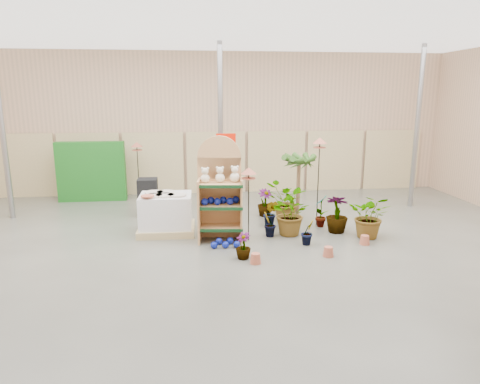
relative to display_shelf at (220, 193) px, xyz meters
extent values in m
cube|color=#505048|center=(0.17, -1.25, -1.10)|extent=(15.00, 12.00, 0.10)
cube|color=white|center=(0.17, -1.25, 3.50)|extent=(15.00, 12.00, 0.10)
cube|color=tan|center=(0.17, 4.80, 1.20)|extent=(15.00, 0.10, 4.50)
cylinder|color=gray|center=(-5.33, 2.25, 1.20)|extent=(0.14, 0.14, 4.50)
cylinder|color=gray|center=(5.67, 2.25, 1.20)|extent=(0.14, 0.14, 4.50)
cylinder|color=gray|center=(0.17, 2.25, 1.20)|extent=(0.14, 0.14, 4.50)
cube|color=tan|center=(-5.83, 4.67, -0.05)|extent=(1.90, 0.06, 2.00)
cube|color=tan|center=(-3.83, 4.67, -0.05)|extent=(1.90, 0.06, 2.00)
cube|color=tan|center=(-1.83, 4.67, -0.05)|extent=(1.90, 0.06, 2.00)
cube|color=tan|center=(0.17, 4.67, -0.05)|extent=(1.90, 0.06, 2.00)
cube|color=tan|center=(2.17, 4.67, -0.05)|extent=(1.90, 0.06, 2.00)
cube|color=tan|center=(4.17, 4.67, -0.05)|extent=(1.90, 0.06, 2.00)
cube|color=tan|center=(6.17, 4.67, -0.05)|extent=(1.90, 0.06, 2.00)
cube|color=tan|center=(0.00, 0.11, -0.14)|extent=(0.97, 0.19, 1.82)
cylinder|color=tan|center=(0.00, 0.11, 0.77)|extent=(0.97, 0.19, 0.96)
cube|color=tan|center=(0.00, -0.17, -0.73)|extent=(0.97, 0.63, 0.04)
cube|color=#0F3819|center=(0.00, -0.44, -0.73)|extent=(0.92, 0.14, 0.06)
cube|color=tan|center=(0.00, -0.17, -0.25)|extent=(0.97, 0.63, 0.04)
cube|color=#0F3819|center=(0.00, -0.44, -0.25)|extent=(0.92, 0.14, 0.06)
cube|color=tan|center=(0.00, -0.17, 0.23)|extent=(0.97, 0.63, 0.04)
cube|color=#0F3819|center=(0.00, -0.44, 0.23)|extent=(0.92, 0.14, 0.06)
cube|color=tan|center=(-0.46, -0.17, -0.36)|extent=(0.10, 0.54, 1.39)
cube|color=tan|center=(0.46, -0.17, -0.36)|extent=(0.10, 0.54, 1.39)
sphere|color=#F5E8CB|center=(-0.32, -0.11, 0.35)|extent=(0.19, 0.19, 0.19)
sphere|color=#F5E8CB|center=(-0.32, -0.11, 0.51)|extent=(0.15, 0.15, 0.15)
sphere|color=#F5E8CB|center=(0.00, -0.11, 0.35)|extent=(0.20, 0.20, 0.20)
sphere|color=#F5E8CB|center=(0.00, -0.11, 0.52)|extent=(0.15, 0.15, 0.15)
sphere|color=#F5E8CB|center=(0.32, -0.11, 0.36)|extent=(0.21, 0.21, 0.21)
sphere|color=#F5E8CB|center=(0.32, -0.11, 0.53)|extent=(0.15, 0.15, 0.15)
sphere|color=navy|center=(-0.34, -0.19, -0.15)|extent=(0.16, 0.16, 0.16)
sphere|color=navy|center=(-0.21, -0.07, -0.15)|extent=(0.16, 0.16, 0.16)
sphere|color=navy|center=(-0.07, -0.19, -0.15)|extent=(0.16, 0.16, 0.16)
sphere|color=navy|center=(0.07, -0.07, -0.15)|extent=(0.16, 0.16, 0.16)
sphere|color=navy|center=(0.21, -0.19, -0.15)|extent=(0.16, 0.16, 0.16)
sphere|color=navy|center=(0.34, -0.07, -0.15)|extent=(0.16, 0.16, 0.16)
sphere|color=navy|center=(-0.18, -0.65, -0.98)|extent=(0.15, 0.15, 0.15)
sphere|color=navy|center=(-0.06, -0.41, -0.98)|extent=(0.15, 0.15, 0.15)
sphere|color=navy|center=(0.06, -0.65, -0.98)|extent=(0.15, 0.15, 0.15)
sphere|color=navy|center=(0.18, -0.41, -0.98)|extent=(0.15, 0.15, 0.15)
sphere|color=navy|center=(0.30, -0.65, -0.98)|extent=(0.15, 0.15, 0.15)
cube|color=tan|center=(-1.22, 0.56, -0.97)|extent=(1.31, 1.10, 0.16)
cube|color=white|center=(-1.22, 0.56, -0.52)|extent=(1.20, 0.99, 0.75)
cylinder|color=beige|center=(-1.49, 0.40, -0.12)|extent=(0.43, 0.43, 0.04)
cylinder|color=beige|center=(-1.22, 0.40, -0.12)|extent=(0.43, 0.43, 0.04)
cylinder|color=beige|center=(-0.96, 0.40, -0.12)|extent=(0.43, 0.43, 0.04)
cylinder|color=beige|center=(-1.49, 0.72, -0.12)|extent=(0.43, 0.43, 0.04)
cylinder|color=beige|center=(-1.22, 0.72, -0.12)|extent=(0.43, 0.43, 0.04)
cube|color=black|center=(-1.79, 2.09, -0.80)|extent=(0.50, 0.50, 0.50)
cube|color=black|center=(-1.79, 2.09, -0.30)|extent=(0.50, 0.50, 0.50)
cube|color=#18631A|center=(-3.63, 3.95, -0.15)|extent=(2.00, 0.30, 1.80)
cylinder|color=gray|center=(0.27, 1.75, 0.05)|extent=(0.05, 0.05, 2.20)
cube|color=red|center=(0.27, 1.71, 0.95)|extent=(0.50, 0.03, 0.40)
cylinder|color=black|center=(0.61, -0.21, -0.35)|extent=(0.02, 0.02, 1.40)
cylinder|color=#AC553F|center=(0.61, -0.21, 0.35)|extent=(0.30, 0.30, 0.02)
cone|color=#AC553F|center=(0.61, -0.21, 0.52)|extent=(0.34, 0.34, 0.14)
cylinder|color=black|center=(2.45, 0.77, -0.09)|extent=(0.02, 0.02, 1.93)
cylinder|color=#AC553F|center=(2.45, 0.77, 0.87)|extent=(0.30, 0.30, 0.02)
cone|color=#AC553F|center=(2.45, 0.77, 1.04)|extent=(0.34, 0.34, 0.14)
cylinder|color=black|center=(-2.19, 3.52, -0.26)|extent=(0.02, 0.02, 1.58)
cylinder|color=#AC553F|center=(-2.19, 3.52, 0.53)|extent=(0.30, 0.30, 0.02)
cone|color=#AC553F|center=(-2.19, 3.52, 0.70)|extent=(0.34, 0.34, 0.14)
cylinder|color=brown|center=(2.16, 1.58, -0.34)|extent=(0.10, 0.10, 1.41)
imported|color=#2E551B|center=(1.11, -0.02, -0.75)|extent=(0.41, 0.42, 0.59)
imported|color=#2E551B|center=(1.57, 0.11, -0.53)|extent=(0.86, 0.98, 1.04)
imported|color=#2E551B|center=(2.74, 0.14, -0.60)|extent=(0.64, 0.64, 0.90)
imported|color=#2E551B|center=(2.50, 0.62, -0.64)|extent=(0.48, 0.52, 0.82)
imported|color=#2E551B|center=(1.29, 0.74, -0.72)|extent=(0.46, 0.43, 0.67)
imported|color=#2E551B|center=(1.73, 1.15, -0.55)|extent=(1.20, 1.18, 1.01)
imported|color=#2E551B|center=(0.37, -1.28, -0.78)|extent=(0.42, 0.42, 0.53)
imported|color=#2E551B|center=(1.84, -0.61, -0.77)|extent=(0.40, 0.38, 0.56)
imported|color=#2E551B|center=(3.35, -0.32, -0.54)|extent=(1.19, 1.14, 1.01)
imported|color=#2E551B|center=(1.30, 1.70, -0.69)|extent=(0.52, 0.52, 0.73)
camera|label=1|loc=(-0.57, -9.16, 2.10)|focal=32.00mm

